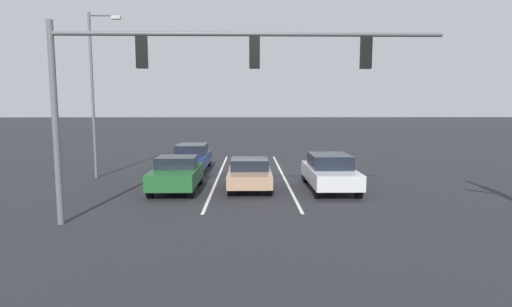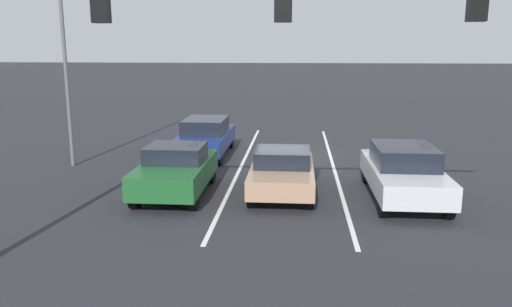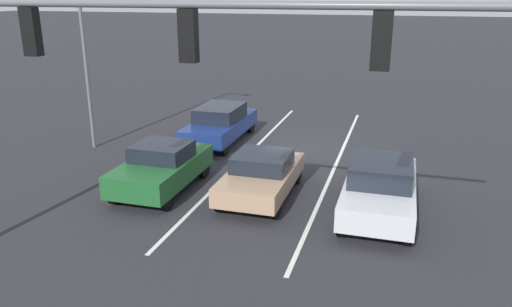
{
  "view_description": "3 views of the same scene",
  "coord_description": "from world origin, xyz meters",
  "px_view_note": "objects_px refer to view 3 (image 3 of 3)",
  "views": [
    {
      "loc": [
        0.15,
        23.27,
        3.66
      ],
      "look_at": [
        -0.18,
        6.97,
        1.76
      ],
      "focal_mm": 28.0,
      "sensor_mm": 36.0,
      "label": 1
    },
    {
      "loc": [
        -0.34,
        20.3,
        4.39
      ],
      "look_at": [
        0.82,
        6.33,
        1.39
      ],
      "focal_mm": 35.0,
      "sensor_mm": 36.0,
      "label": 2
    },
    {
      "loc": [
        -3.85,
        19.41,
        6.07
      ],
      "look_at": [
        0.3,
        5.51,
        1.34
      ],
      "focal_mm": 35.0,
      "sensor_mm": 36.0,
      "label": 3
    }
  ],
  "objects_px": {
    "car_tan_midlane_front": "(262,175)",
    "car_darkgreen_rightlane_front": "(162,167)",
    "car_silver_leftlane_front": "(380,186)",
    "street_lamp_right_shoulder": "(86,28)",
    "car_navy_rightlane_second": "(220,123)",
    "traffic_signal_gantry": "(92,62)"
  },
  "relations": [
    {
      "from": "car_tan_midlane_front",
      "to": "car_darkgreen_rightlane_front",
      "type": "bearing_deg",
      "value": 6.96
    },
    {
      "from": "car_silver_leftlane_front",
      "to": "street_lamp_right_shoulder",
      "type": "relative_size",
      "value": 0.55
    },
    {
      "from": "car_silver_leftlane_front",
      "to": "car_navy_rightlane_second",
      "type": "xyz_separation_m",
      "value": [
        6.86,
        -5.43,
        -0.02
      ]
    },
    {
      "from": "car_navy_rightlane_second",
      "to": "traffic_signal_gantry",
      "type": "xyz_separation_m",
      "value": [
        -1.36,
        10.52,
        3.95
      ]
    },
    {
      "from": "car_tan_midlane_front",
      "to": "street_lamp_right_shoulder",
      "type": "distance_m",
      "value": 9.27
    },
    {
      "from": "traffic_signal_gantry",
      "to": "street_lamp_right_shoulder",
      "type": "distance_m",
      "value": 10.15
    },
    {
      "from": "car_tan_midlane_front",
      "to": "street_lamp_right_shoulder",
      "type": "relative_size",
      "value": 0.48
    },
    {
      "from": "car_silver_leftlane_front",
      "to": "traffic_signal_gantry",
      "type": "height_order",
      "value": "traffic_signal_gantry"
    },
    {
      "from": "car_darkgreen_rightlane_front",
      "to": "car_tan_midlane_front",
      "type": "relative_size",
      "value": 1.0
    },
    {
      "from": "car_silver_leftlane_front",
      "to": "car_tan_midlane_front",
      "type": "height_order",
      "value": "car_silver_leftlane_front"
    },
    {
      "from": "car_darkgreen_rightlane_front",
      "to": "car_tan_midlane_front",
      "type": "xyz_separation_m",
      "value": [
        -3.19,
        -0.39,
        -0.07
      ]
    },
    {
      "from": "car_navy_rightlane_second",
      "to": "street_lamp_right_shoulder",
      "type": "relative_size",
      "value": 0.56
    },
    {
      "from": "car_tan_midlane_front",
      "to": "car_navy_rightlane_second",
      "type": "distance_m",
      "value": 6.15
    },
    {
      "from": "car_navy_rightlane_second",
      "to": "street_lamp_right_shoulder",
      "type": "distance_m",
      "value": 6.39
    },
    {
      "from": "car_navy_rightlane_second",
      "to": "traffic_signal_gantry",
      "type": "relative_size",
      "value": 0.39
    },
    {
      "from": "car_tan_midlane_front",
      "to": "street_lamp_right_shoulder",
      "type": "height_order",
      "value": "street_lamp_right_shoulder"
    },
    {
      "from": "traffic_signal_gantry",
      "to": "street_lamp_right_shoulder",
      "type": "relative_size",
      "value": 1.43
    },
    {
      "from": "car_tan_midlane_front",
      "to": "traffic_signal_gantry",
      "type": "height_order",
      "value": "traffic_signal_gantry"
    },
    {
      "from": "car_tan_midlane_front",
      "to": "car_navy_rightlane_second",
      "type": "height_order",
      "value": "car_navy_rightlane_second"
    },
    {
      "from": "car_darkgreen_rightlane_front",
      "to": "car_navy_rightlane_second",
      "type": "bearing_deg",
      "value": -88.77
    },
    {
      "from": "car_darkgreen_rightlane_front",
      "to": "traffic_signal_gantry",
      "type": "bearing_deg",
      "value": 104.13
    },
    {
      "from": "car_tan_midlane_front",
      "to": "street_lamp_right_shoulder",
      "type": "xyz_separation_m",
      "value": [
        7.81,
        -2.95,
        4.04
      ]
    }
  ]
}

